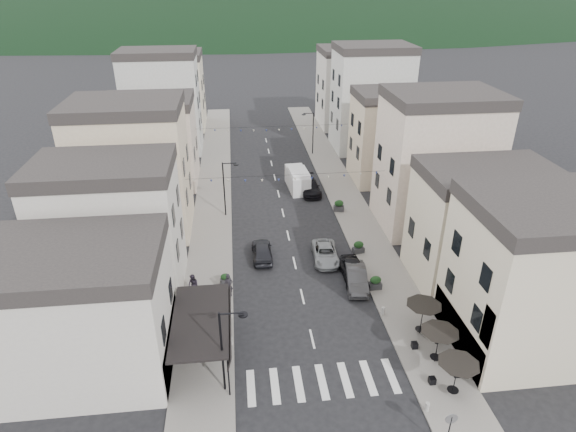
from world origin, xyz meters
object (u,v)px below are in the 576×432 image
at_px(parked_car_e, 262,251).
at_px(pedestrian_a, 229,285).
at_px(parked_car_b, 356,278).
at_px(parked_car_a, 354,272).
at_px(delivery_van, 298,179).
at_px(pedestrian_b, 193,285).
at_px(parked_car_d, 310,186).
at_px(parked_car_c, 325,253).

bearing_deg(parked_car_e, pedestrian_a, 61.08).
height_order(parked_car_b, pedestrian_a, pedestrian_a).
xyz_separation_m(parked_car_b, pedestrian_a, (-10.40, -0.38, 0.34)).
distance_m(parked_car_a, delivery_van, 19.41).
xyz_separation_m(parked_car_a, parked_car_e, (-7.40, 4.23, -0.04)).
height_order(parked_car_e, pedestrian_b, pedestrian_b).
relative_size(parked_car_e, pedestrian_b, 2.34).
bearing_deg(parked_car_a, delivery_van, 97.26).
bearing_deg(parked_car_d, parked_car_e, -116.83).
xyz_separation_m(parked_car_d, delivery_van, (-1.27, 1.19, 0.49)).
bearing_deg(parked_car_a, parked_car_e, 150.96).
xyz_separation_m(parked_car_d, pedestrian_a, (-9.47, -19.32, 0.34)).
xyz_separation_m(parked_car_c, parked_car_d, (0.87, 14.74, 0.11)).
bearing_deg(parked_car_a, parked_car_c, 119.02).
distance_m(parked_car_b, parked_car_c, 4.57).
relative_size(parked_car_a, delivery_van, 0.85).
relative_size(parked_car_e, delivery_van, 0.81).
bearing_deg(parked_car_d, parked_car_c, -95.17).
relative_size(parked_car_a, parked_car_e, 1.05).
height_order(parked_car_b, parked_car_c, parked_car_b).
height_order(parked_car_c, pedestrian_b, pedestrian_b).
relative_size(delivery_van, pedestrian_b, 2.90).
bearing_deg(pedestrian_a, parked_car_a, 14.23).
xyz_separation_m(parked_car_e, delivery_van, (5.20, 15.04, 0.50)).
relative_size(parked_car_a, parked_car_b, 1.00).
relative_size(parked_car_c, pedestrian_a, 2.40).
bearing_deg(parked_car_d, parked_car_b, -88.98).
relative_size(parked_car_b, parked_car_e, 1.05).
relative_size(parked_car_c, parked_car_e, 1.07).
bearing_deg(pedestrian_b, parked_car_d, 95.94).
bearing_deg(parked_car_b, parked_car_a, 96.94).
bearing_deg(parked_car_e, parked_car_c, 170.83).
relative_size(parked_car_b, pedestrian_b, 2.45).
distance_m(parked_car_e, pedestrian_b, 7.71).
height_order(parked_car_c, parked_car_e, parked_car_e).
bearing_deg(parked_car_a, pedestrian_b, -175.46).
height_order(parked_car_d, pedestrian_a, pedestrian_a).
distance_m(parked_car_b, pedestrian_a, 10.41).
bearing_deg(parked_car_b, parked_car_c, 120.14).
xyz_separation_m(parked_car_b, pedestrian_b, (-13.17, -0.02, 0.30)).
distance_m(parked_car_c, parked_car_d, 14.76).
bearing_deg(parked_car_e, pedestrian_b, 41.38).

